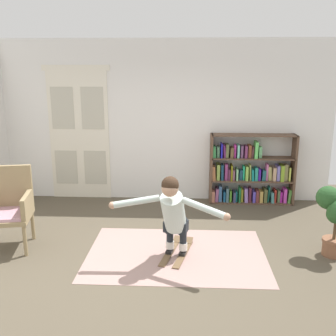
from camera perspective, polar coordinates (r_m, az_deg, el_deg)
The scene contains 9 objects.
ground_plane at distance 5.04m, azimuth -2.05°, elevation -13.83°, with size 7.20×7.20×0.00m, color brown.
back_wall at distance 7.09m, azimuth -0.36°, elevation 6.85°, with size 6.00×0.10×2.90m, color silver.
double_door at distance 7.33m, azimuth -12.94°, elevation 5.00°, with size 1.22×0.05×2.45m.
rug at distance 5.26m, azimuth 1.25°, elevation -12.52°, with size 2.34×1.60×0.01m, color #A3817A.
bookshelf at distance 7.15m, azimuth 11.85°, elevation -0.88°, with size 1.51×0.30×1.26m.
wicker_chair at distance 5.69m, azimuth -22.50°, elevation -5.19°, with size 0.70×0.70×1.10m.
potted_plant at distance 5.42m, azimuth 23.30°, elevation -6.40°, with size 0.42×0.45×0.93m.
skis_pair at distance 5.27m, azimuth 1.33°, elevation -12.19°, with size 0.45×0.86×0.07m.
person_skier at distance 4.83m, azimuth 0.76°, elevation -6.33°, with size 1.46×0.76×1.08m.
Camera 1 is at (0.40, -4.42, 2.39)m, focal length 41.42 mm.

